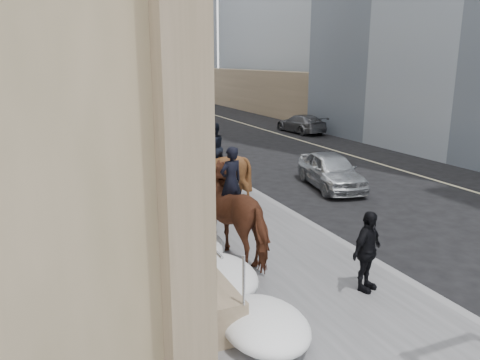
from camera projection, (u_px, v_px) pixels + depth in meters
name	position (u px, v px, depth m)	size (l,w,h in m)	color
ground	(280.00, 284.00, 10.61)	(140.00, 140.00, 0.00)	black
sidewalk	(167.00, 181.00, 19.48)	(5.00, 80.00, 0.12)	#4D4D50
curb	(225.00, 175.00, 20.49)	(0.24, 80.00, 0.12)	slate
lane_line	(370.00, 161.00, 23.54)	(0.15, 70.00, 0.01)	#BFB78C
far_podium	(448.00, 117.00, 24.98)	(2.00, 80.00, 4.00)	#77664D
bg_building_far	(18.00, 25.00, 69.80)	(24.00, 12.00, 20.00)	gray
streetlight_mid	(196.00, 68.00, 22.97)	(1.71, 0.24, 8.00)	#2D2D30
streetlight_far	(124.00, 65.00, 40.74)	(1.71, 0.24, 8.00)	#2D2D30
traffic_signal	(147.00, 75.00, 29.97)	(4.10, 0.22, 6.00)	#2D2D30
snow_bank	(142.00, 185.00, 17.15)	(1.70, 18.10, 0.76)	white
mounted_horse_left	(241.00, 212.00, 11.50)	(1.85, 2.91, 2.79)	#492516
mounted_horse_right	(215.00, 169.00, 16.05)	(2.38, 2.50, 2.76)	#4B2C15
pedestrian	(367.00, 251.00, 9.87)	(1.03, 0.43, 1.76)	black
car_silver	(331.00, 170.00, 18.44)	(1.67, 4.15, 1.41)	#B9BDC2
car_grey	(301.00, 124.00, 32.68)	(1.79, 4.40, 1.28)	#53555A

